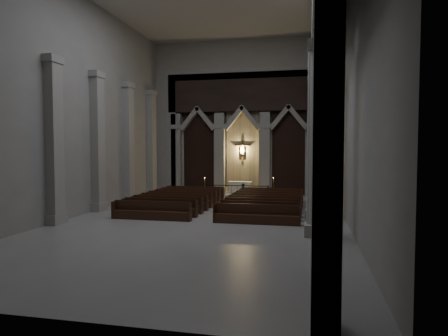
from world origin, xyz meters
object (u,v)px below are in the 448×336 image
altar (240,187)px  candle_stand_right (273,193)px  altar_rail (237,189)px  candle_stand_left (205,192)px  pews (220,204)px  worshipper (243,192)px

altar → candle_stand_right: candle_stand_right is taller
altar_rail → candle_stand_left: candle_stand_left is taller
candle_stand_right → pews: candle_stand_right is taller
altar_rail → worshipper: 2.15m
candle_stand_left → candle_stand_right: bearing=-1.7°
altar_rail → altar: bearing=91.6°
altar → worshipper: bearing=-76.7°
candle_stand_left → pews: (2.39, -5.52, -0.09)m
altar_rail → candle_stand_left: (-2.39, -0.39, -0.21)m
candle_stand_left → worshipper: candle_stand_left is taller
altar_rail → candle_stand_right: candle_stand_right is taller
altar → candle_stand_right: 3.41m
pews → altar: bearing=90.3°
altar → altar_rail: 1.47m
candle_stand_left → worshipper: (3.17, -1.62, 0.21)m
candle_stand_left → altar: bearing=38.4°
pews → worshipper: bearing=78.7°
altar → altar_rail: bearing=-88.4°
altar → worshipper: size_ratio=1.46×
altar → altar_rail: altar is taller
candle_stand_left → altar_rail: bearing=9.3°
altar → worshipper: 3.57m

